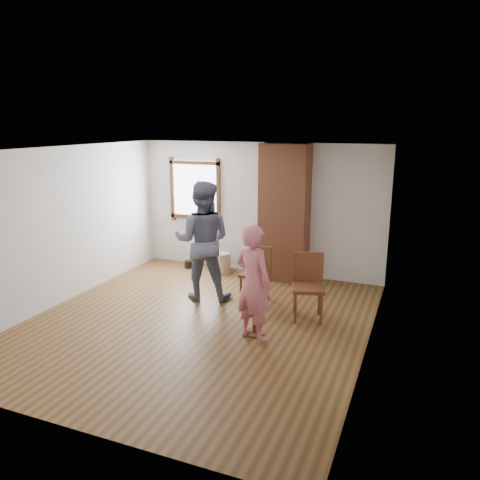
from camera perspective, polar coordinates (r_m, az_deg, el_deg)
name	(u,v)px	position (r m, az deg, el deg)	size (l,w,h in m)	color
ground	(198,323)	(7.28, -5.18, -9.99)	(5.50, 5.50, 0.00)	brown
room_shell	(210,199)	(7.30, -3.74, 4.98)	(5.04, 5.52, 2.62)	silver
brick_chimney	(284,213)	(8.91, 5.43, 3.30)	(0.90, 0.50, 2.60)	#AA5E3C
stoneware_crock	(223,263)	(9.50, -2.11, -2.78)	(0.32, 0.32, 0.41)	tan
dark_pot	(188,264)	(9.87, -6.31, -2.96)	(0.16, 0.16, 0.16)	black
dining_chair_left	(257,270)	(8.00, 2.08, -3.69)	(0.48, 0.48, 0.92)	brown
dining_chair_right	(308,282)	(7.32, 8.29, -5.13)	(0.59, 0.59, 1.02)	brown
side_table	(255,308)	(6.73, 1.80, -8.27)	(0.40, 0.40, 0.60)	brown
cake_plate	(255,295)	(6.66, 1.81, -6.67)	(0.18, 0.18, 0.01)	white
cake_slice	(255,292)	(6.64, 1.90, -6.41)	(0.08, 0.07, 0.06)	white
man	(203,241)	(7.95, -4.58, -0.11)	(0.99, 0.77, 2.04)	#131634
person_pink	(253,283)	(6.46, 1.65, -5.25)	(0.60, 0.40, 1.65)	#D86C7A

